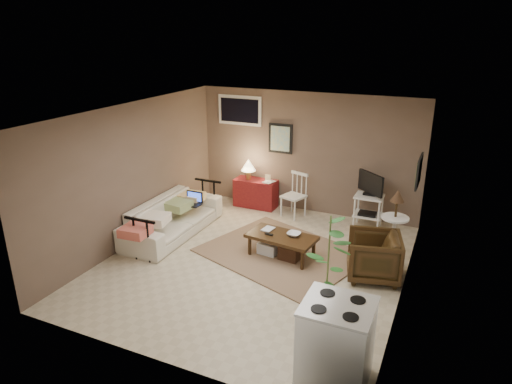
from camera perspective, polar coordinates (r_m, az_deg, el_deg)
The scene contains 20 objects.
floor at distance 7.36m, azimuth -0.20°, elevation -8.88°, with size 5.00×5.00×0.00m, color #C1B293.
art_back at distance 9.19m, azimuth 3.08°, elevation 6.69°, with size 0.50×0.03×0.60m, color black.
art_right at distance 7.22m, azimuth 19.72°, elevation 2.45°, with size 0.03×0.60×0.45m, color black.
window at distance 9.44m, azimuth -2.04°, elevation 10.16°, with size 0.96×0.03×0.60m, color silver.
rug at distance 7.65m, azimuth 3.17°, elevation -7.62°, with size 2.41×1.92×0.02m, color #8F6F53.
coffee_table at distance 7.44m, azimuth 3.14°, elevation -6.55°, with size 1.16×0.70×0.42m.
sofa at distance 8.31m, azimuth -10.40°, elevation -2.47°, with size 2.17×0.64×0.85m, color beige.
sofa_pillows at distance 8.06m, azimuth -11.13°, elevation -2.50°, with size 0.42×2.07×0.15m, color #F7E7CD, non-canonical shape.
sofa_end_rails at distance 8.27m, azimuth -9.65°, elevation -3.00°, with size 0.58×2.17×0.73m, color black, non-canonical shape.
laptop at distance 8.45m, azimuth -7.86°, elevation -1.05°, with size 0.33×0.24×0.23m.
red_console at distance 9.47m, azimuth -0.12°, elevation 0.19°, with size 0.88×0.39×1.01m.
spindle_chair at distance 9.00m, azimuth 4.77°, elevation -0.55°, with size 0.50×0.50×0.87m.
tv_stand at distance 8.63m, azimuth 13.95°, elevation -0.89°, with size 0.52×0.45×1.07m.
side_table at distance 7.61m, azimuth 17.04°, elevation -2.86°, with size 0.43×0.43×1.15m.
armchair at distance 7.02m, azimuth 14.50°, elevation -7.55°, with size 0.74×0.70×0.76m, color black.
potted_plant at distance 5.78m, azimuth 8.99°, elevation -8.97°, with size 0.36×0.36×1.46m.
stove at distance 5.04m, azimuth 9.96°, elevation -18.08°, with size 0.72×0.67×0.94m.
bowl at distance 7.33m, azimuth 4.78°, elevation -4.69°, with size 0.21×0.05×0.21m, color #331D0E.
book_table at distance 7.56m, azimuth 0.98°, elevation -3.79°, with size 0.17×0.02×0.23m, color #331D0E.
book_console at distance 9.26m, azimuth 1.21°, elevation 2.06°, with size 0.19×0.02×0.25m, color #331D0E.
Camera 1 is at (2.67, -5.87, 3.54)m, focal length 32.00 mm.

